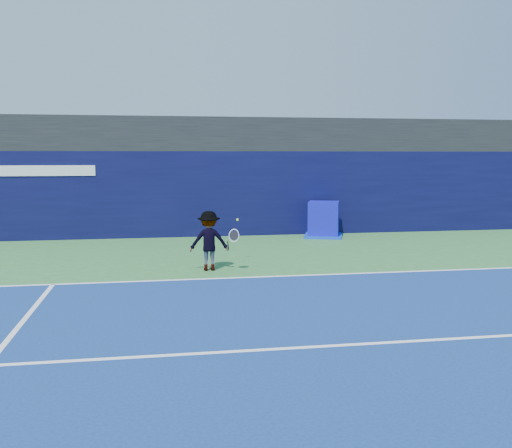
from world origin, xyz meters
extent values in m
plane|color=#327136|center=(0.00, 0.00, 0.00)|extent=(80.00, 80.00, 0.00)
cube|color=white|center=(0.00, 3.00, 0.01)|extent=(24.00, 0.10, 0.01)
cube|color=white|center=(0.00, -2.00, 0.01)|extent=(24.00, 0.10, 0.01)
cube|color=black|center=(0.00, 11.50, 3.60)|extent=(36.00, 3.00, 1.20)
cube|color=#090A32|center=(0.00, 10.50, 1.50)|extent=(36.00, 1.00, 3.00)
cube|color=white|center=(-7.00, 9.99, 2.35)|extent=(4.50, 0.04, 0.35)
cube|color=#0D0CB1|center=(3.05, 9.24, 0.62)|extent=(1.33, 1.33, 1.25)
cube|color=#0D33BC|center=(3.05, 9.24, 0.04)|extent=(1.66, 1.66, 0.08)
imported|color=white|center=(-1.43, 4.06, 0.74)|extent=(0.98, 0.59, 1.48)
cylinder|color=black|center=(-0.98, 3.81, 0.65)|extent=(0.07, 0.13, 0.23)
torus|color=silver|center=(-0.84, 3.76, 0.90)|extent=(0.27, 0.15, 0.27)
cylinder|color=black|center=(-0.84, 3.76, 0.90)|extent=(0.23, 0.12, 0.22)
sphere|color=#C5E319|center=(-0.57, 5.12, 1.14)|extent=(0.07, 0.07, 0.07)
camera|label=1|loc=(-2.64, -9.97, 2.85)|focal=40.00mm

